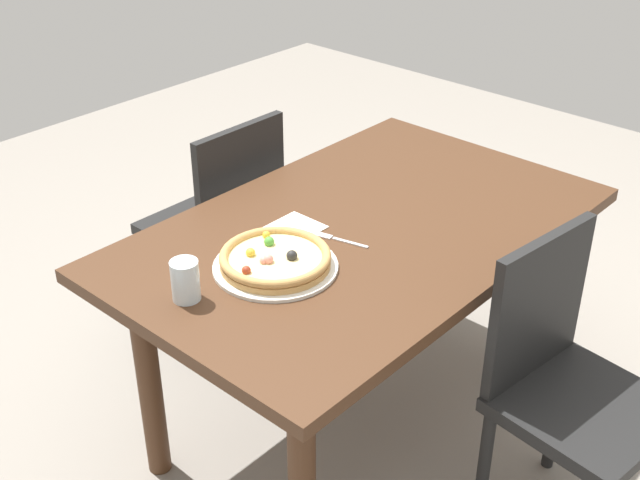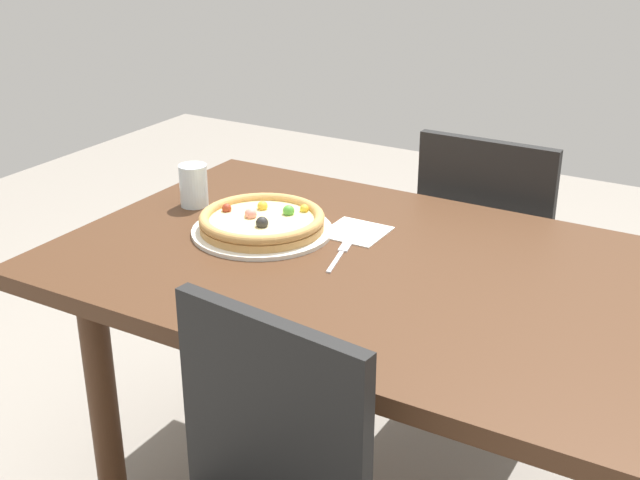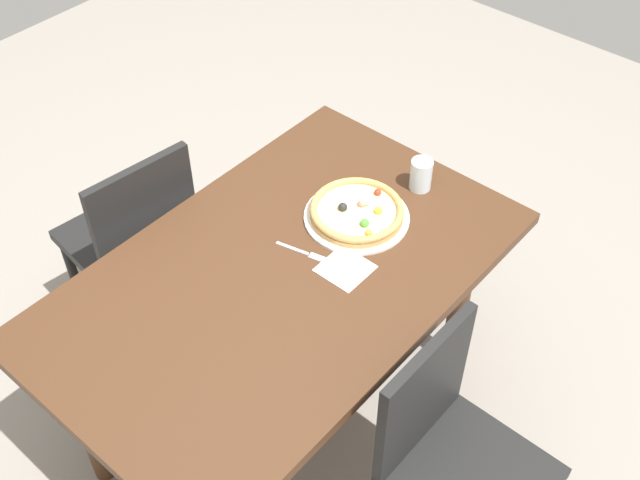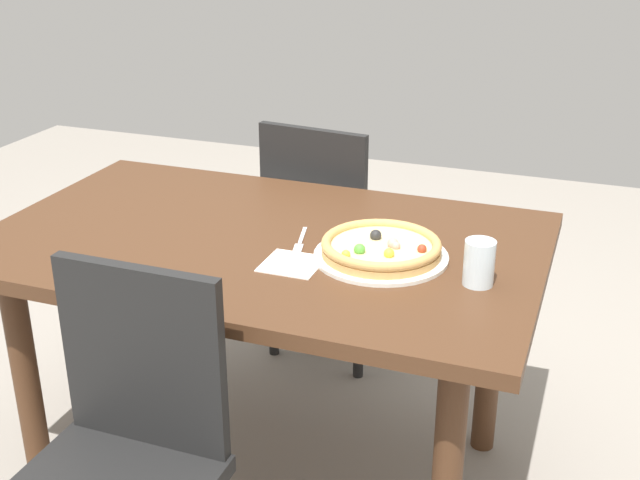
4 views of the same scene
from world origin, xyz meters
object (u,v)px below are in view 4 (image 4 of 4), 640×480
at_px(fork, 300,242).
at_px(drinking_glass, 479,263).
at_px(plate, 381,256).
at_px(chair_far, 119,462).
at_px(dining_table, 264,270).
at_px(pizza, 381,247).
at_px(napkin, 292,264).
at_px(chair_near, 328,231).

relative_size(fork, drinking_glass, 1.51).
bearing_deg(plate, chair_far, 60.39).
bearing_deg(dining_table, pizza, 176.18).
relative_size(chair_far, plate, 2.62).
xyz_separation_m(dining_table, chair_far, (0.04, 0.67, -0.15)).
distance_m(plate, drinking_glass, 0.26).
bearing_deg(napkin, chair_near, -76.63).
xyz_separation_m(chair_far, plate, (-0.37, -0.65, 0.25)).
bearing_deg(drinking_glass, napkin, 6.13).
relative_size(plate, drinking_glass, 3.10).
bearing_deg(chair_far, napkin, -107.73).
xyz_separation_m(dining_table, plate, (-0.33, 0.02, 0.10)).
bearing_deg(plate, dining_table, -3.73).
xyz_separation_m(plate, fork, (0.22, -0.02, -0.00)).
bearing_deg(plate, chair_near, -60.90).
height_order(plate, napkin, plate).
distance_m(dining_table, chair_near, 0.69).
relative_size(chair_far, napkin, 6.28).
bearing_deg(fork, pizza, 70.63).
relative_size(plate, pizza, 1.12).
relative_size(dining_table, napkin, 10.43).
bearing_deg(drinking_glass, plate, -14.27).
height_order(pizza, napkin, pizza).
bearing_deg(chair_near, chair_far, -82.49).
distance_m(drinking_glass, napkin, 0.45).
xyz_separation_m(drinking_glass, napkin, (0.45, 0.05, -0.05)).
relative_size(fork, napkin, 1.17).
distance_m(plate, napkin, 0.22).
relative_size(chair_near, plate, 2.62).
bearing_deg(napkin, chair_far, 71.97).
xyz_separation_m(plate, pizza, (-0.00, 0.00, 0.03)).
relative_size(chair_near, chair_far, 1.00).
height_order(chair_near, pizza, chair_near).
relative_size(plate, fork, 2.05).
bearing_deg(drinking_glass, chair_far, 43.20).
bearing_deg(drinking_glass, dining_table, -8.37).
distance_m(chair_near, napkin, 0.86).
bearing_deg(napkin, fork, -77.00).
bearing_deg(pizza, dining_table, -3.82).
bearing_deg(pizza, drinking_glass, 165.83).
bearing_deg(plate, napkin, 30.09).
bearing_deg(chair_near, plate, -54.11).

